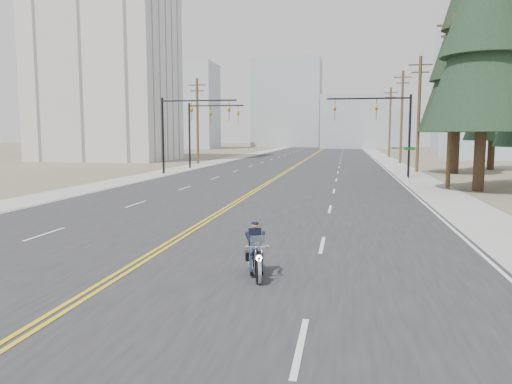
{
  "coord_description": "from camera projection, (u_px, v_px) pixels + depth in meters",
  "views": [
    {
      "loc": [
        5.7,
        -12.16,
        3.62
      ],
      "look_at": [
        2.6,
        5.09,
        1.6
      ],
      "focal_mm": 35.0,
      "sensor_mm": 36.0,
      "label": 1
    }
  ],
  "objects": [
    {
      "name": "ground_plane",
      "position": [
        127.0,
        271.0,
        13.31
      ],
      "size": [
        400.0,
        400.0,
        0.0
      ],
      "primitive_type": "plane",
      "color": "#776D56",
      "rests_on": "ground"
    },
    {
      "name": "road",
      "position": [
        310.0,
        157.0,
        81.75
      ],
      "size": [
        20.0,
        200.0,
        0.01
      ],
      "primitive_type": "cube",
      "color": "#303033",
      "rests_on": "ground"
    },
    {
      "name": "sidewalk_left",
      "position": [
        242.0,
        156.0,
        83.77
      ],
      "size": [
        3.0,
        200.0,
        0.01
      ],
      "primitive_type": "cube",
      "color": "#A5A5A0",
      "rests_on": "ground"
    },
    {
      "name": "sidewalk_right",
      "position": [
        382.0,
        157.0,
        79.73
      ],
      "size": [
        3.0,
        200.0,
        0.01
      ],
      "primitive_type": "cube",
      "color": "#A5A5A0",
      "rests_on": "ground"
    },
    {
      "name": "traffic_mast_left",
      "position": [
        184.0,
        120.0,
        45.61
      ],
      "size": [
        7.1,
        0.26,
        7.0
      ],
      "color": "black",
      "rests_on": "ground"
    },
    {
      "name": "traffic_mast_right",
      "position": [
        385.0,
        119.0,
        42.45
      ],
      "size": [
        7.1,
        0.26,
        7.0
      ],
      "color": "black",
      "rests_on": "ground"
    },
    {
      "name": "traffic_mast_far",
      "position": [
        204.0,
        123.0,
        53.5
      ],
      "size": [
        6.1,
        0.26,
        7.0
      ],
      "color": "black",
      "rests_on": "ground"
    },
    {
      "name": "street_sign",
      "position": [
        409.0,
        157.0,
        40.54
      ],
      "size": [
        0.9,
        0.06,
        2.62
      ],
      "color": "black",
      "rests_on": "ground"
    },
    {
      "name": "utility_pole_b",
      "position": [
        451.0,
        99.0,
        32.92
      ],
      "size": [
        2.2,
        0.3,
        11.5
      ],
      "color": "brown",
      "rests_on": "ground"
    },
    {
      "name": "utility_pole_c",
      "position": [
        419.0,
        112.0,
        47.61
      ],
      "size": [
        2.2,
        0.3,
        11.0
      ],
      "color": "brown",
      "rests_on": "ground"
    },
    {
      "name": "utility_pole_d",
      "position": [
        402.0,
        116.0,
        62.25
      ],
      "size": [
        2.2,
        0.3,
        11.5
      ],
      "color": "brown",
      "rests_on": "ground"
    },
    {
      "name": "utility_pole_e",
      "position": [
        390.0,
        121.0,
        78.9
      ],
      "size": [
        2.2,
        0.3,
        11.0
      ],
      "color": "brown",
      "rests_on": "ground"
    },
    {
      "name": "utility_pole_left",
      "position": [
        198.0,
        120.0,
        61.81
      ],
      "size": [
        2.2,
        0.3,
        10.5
      ],
      "color": "brown",
      "rests_on": "ground"
    },
    {
      "name": "apartment_block",
      "position": [
        105.0,
        54.0,
        70.29
      ],
      "size": [
        18.0,
        14.0,
        30.0
      ],
      "primitive_type": "cube",
      "color": "silver",
      "rests_on": "ground"
    },
    {
      "name": "haze_bldg_a",
      "position": [
        189.0,
        106.0,
        130.65
      ],
      "size": [
        14.0,
        12.0,
        22.0
      ],
      "primitive_type": "cube",
      "color": "#B7BCC6",
      "rests_on": "ground"
    },
    {
      "name": "haze_bldg_b",
      "position": [
        355.0,
        122.0,
        133.32
      ],
      "size": [
        18.0,
        14.0,
        14.0
      ],
      "primitive_type": "cube",
      "color": "#ADB2B7",
      "rests_on": "ground"
    },
    {
      "name": "haze_bldg_c",
      "position": [
        500.0,
        111.0,
        112.8
      ],
      "size": [
        16.0,
        12.0,
        18.0
      ],
      "primitive_type": "cube",
      "color": "#B7BCC6",
      "rests_on": "ground"
    },
    {
      "name": "haze_bldg_d",
      "position": [
        287.0,
        104.0,
        150.82
      ],
      "size": [
        20.0,
        15.0,
        26.0
      ],
      "primitive_type": "cube",
      "color": "#ADB2B7",
      "rests_on": "ground"
    },
    {
      "name": "haze_bldg_e",
      "position": [
        409.0,
        127.0,
        154.89
      ],
      "size": [
        14.0,
        14.0,
        12.0
      ],
      "primitive_type": "cube",
      "color": "#B7BCC6",
      "rests_on": "ground"
    },
    {
      "name": "haze_bldg_f",
      "position": [
        156.0,
        120.0,
        148.29
      ],
      "size": [
        12.0,
        12.0,
        16.0
      ],
      "primitive_type": "cube",
      "color": "#ADB2B7",
      "rests_on": "ground"
    },
    {
      "name": "motorcyclist",
      "position": [
        256.0,
        250.0,
        12.7
      ],
      "size": [
        1.22,
        1.93,
        1.39
      ],
      "primitive_type": null,
      "rotation": [
        0.0,
        0.0,
        3.42
      ],
      "color": "black",
      "rests_on": "ground"
    },
    {
      "name": "conifer_near",
      "position": [
        487.0,
        16.0,
        30.84
      ],
      "size": [
        7.19,
        7.19,
        19.03
      ],
      "rotation": [
        0.0,
        0.0,
        0.34
      ],
      "color": "#382619",
      "rests_on": "ground"
    },
    {
      "name": "conifer_tall",
      "position": [
        460.0,
        53.0,
        45.57
      ],
      "size": [
        6.94,
        6.94,
        19.28
      ],
      "rotation": [
        0.0,
        0.0,
        0.43
      ],
      "color": "#382619",
      "rests_on": "ground"
    },
    {
      "name": "conifer_far",
      "position": [
        495.0,
        85.0,
        50.96
      ],
      "size": [
        5.66,
        5.66,
        15.16
      ],
      "rotation": [
        0.0,
        0.0,
        0.17
      ],
      "color": "#382619",
      "rests_on": "ground"
    }
  ]
}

